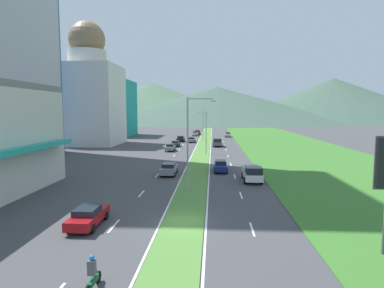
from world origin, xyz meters
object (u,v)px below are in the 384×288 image
object	(u,v)px
motorcycle_rider	(93,276)
car_3	(195,133)
car_7	(221,166)
car_8	(181,139)
street_lamp_near	(191,139)
car_5	(192,140)
pickup_truck_1	(217,142)
car_9	(170,147)
car_0	(228,135)
street_lamp_mid	(205,130)
car_1	(175,143)
street_lamp_far	(204,122)
car_6	(197,132)
car_4	(88,216)
pickup_truck_0	(252,174)
car_2	(169,169)

from	to	relation	value
motorcycle_rider	car_3	bearing A→B (deg)	0.11
car_7	car_8	distance (m)	44.27
street_lamp_near	car_5	distance (m)	53.82
pickup_truck_1	car_8	bearing A→B (deg)	-138.71
car_9	motorcycle_rider	distance (m)	53.46
street_lamp_near	car_3	world-z (taller)	street_lamp_near
car_0	car_5	bearing A→B (deg)	-29.51
street_lamp_mid	car_8	size ratio (longest dim) A/B	1.94
car_8	motorcycle_rider	size ratio (longest dim) A/B	2.12
car_1	pickup_truck_1	bearing A→B (deg)	-86.65
street_lamp_far	car_8	bearing A→B (deg)	-141.89
car_6	pickup_truck_1	distance (m)	38.40
car_5	car_1	bearing A→B (deg)	162.37
pickup_truck_1	car_3	bearing A→B (deg)	-167.81
car_0	car_4	bearing A→B (deg)	-9.68
car_1	car_8	size ratio (longest dim) A/B	0.99
car_5	motorcycle_rider	distance (m)	72.44
car_1	car_8	bearing A→B (deg)	-0.41
street_lamp_near	car_0	bearing A→B (deg)	84.37
car_0	pickup_truck_0	bearing A→B (deg)	-0.04
car_7	car_2	bearing A→B (deg)	-67.72
car_5	pickup_truck_1	world-z (taller)	pickup_truck_1
car_4	pickup_truck_0	distance (m)	21.34
car_4	pickup_truck_0	bearing A→B (deg)	-40.98
car_0	car_7	distance (m)	60.02
street_lamp_mid	car_5	size ratio (longest dim) A/B	1.91
car_2	car_4	xyz separation A→B (m)	(-3.39, -19.61, -0.05)
car_6	motorcycle_rider	xyz separation A→B (m)	(-0.26, -100.80, -0.06)
car_2	car_8	bearing A→B (deg)	3.67
street_lamp_far	car_9	xyz separation A→B (m)	(-6.52, -25.85, -4.39)
motorcycle_rider	car_6	bearing A→B (deg)	-0.15
car_3	car_6	world-z (taller)	car_6
car_1	car_5	world-z (taller)	car_5
street_lamp_near	car_2	bearing A→B (deg)	110.98
street_lamp_far	car_1	distance (m)	18.58
pickup_truck_0	street_lamp_far	bearing A→B (deg)	-172.52
street_lamp_mid	car_6	distance (m)	52.00
street_lamp_near	car_4	bearing A→B (deg)	-123.81
street_lamp_far	car_7	world-z (taller)	street_lamp_far
car_9	motorcycle_rider	xyz separation A→B (m)	(3.24, -53.36, -0.03)
car_9	pickup_truck_1	xyz separation A→B (m)	(10.00, 9.60, 0.21)
pickup_truck_1	street_lamp_mid	bearing A→B (deg)	-11.00
car_9	pickup_truck_0	distance (m)	31.76
street_lamp_far	car_4	world-z (taller)	street_lamp_far
car_2	car_9	distance (m)	25.35
street_lamp_mid	street_lamp_far	size ratio (longest dim) A/B	0.93
street_lamp_far	car_4	distance (m)	71.09
street_lamp_mid	car_5	bearing A→B (deg)	99.87
street_lamp_mid	car_7	world-z (taller)	street_lamp_mid
street_lamp_mid	car_3	xyz separation A→B (m)	(-4.25, 46.02, -3.97)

